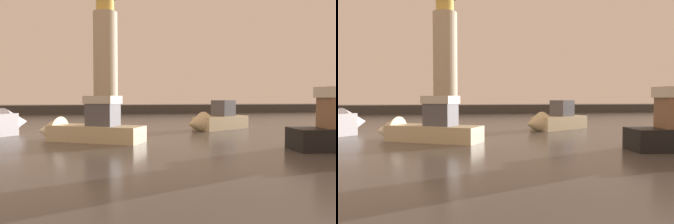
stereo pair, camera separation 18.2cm
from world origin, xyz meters
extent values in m
plane|color=#4C4742|center=(0.00, 26.99, 0.00)|extent=(220.00, 220.00, 0.00)
cube|color=#423F3D|center=(0.00, 53.99, 0.72)|extent=(80.48, 4.01, 1.45)
cylinder|color=beige|center=(-3.82, 53.99, 9.22)|extent=(4.02, 4.02, 15.54)
cylinder|color=#F2CC59|center=(-3.82, 53.99, 18.07)|extent=(3.02, 3.02, 2.18)
cone|color=silver|center=(-11.05, 23.39, 0.86)|extent=(2.96, 2.94, 2.16)
cube|color=beige|center=(-5.19, 17.65, 0.49)|extent=(6.03, 4.63, 0.97)
cone|color=beige|center=(-8.13, 19.37, 0.53)|extent=(2.46, 2.50, 1.87)
cube|color=#595960|center=(-4.76, 17.40, 1.64)|extent=(2.15, 2.04, 1.33)
cube|color=silver|center=(-4.76, 17.40, 2.53)|extent=(2.36, 2.25, 0.47)
cube|color=beige|center=(5.16, 23.67, 0.55)|extent=(5.37, 4.13, 1.10)
cone|color=beige|center=(2.51, 22.21, 0.61)|extent=(2.42, 2.46, 1.85)
cube|color=#595960|center=(5.41, 23.81, 1.77)|extent=(2.03, 2.03, 1.34)
camera|label=1|loc=(-5.01, -2.77, 2.65)|focal=35.31mm
camera|label=2|loc=(-4.84, -2.80, 2.65)|focal=35.31mm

